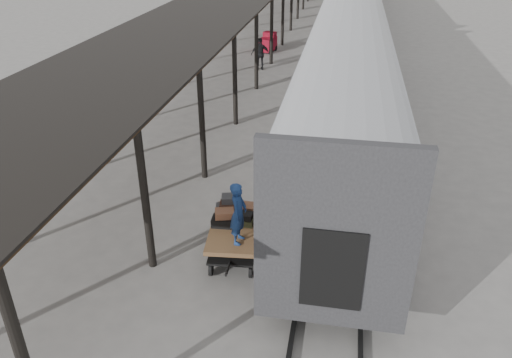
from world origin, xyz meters
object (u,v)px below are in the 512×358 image
Objects in this scene: luggage_tug at (268,43)px; porter at (238,213)px; baggage_cart at (235,233)px; pedestrian at (260,54)px.

porter reaches higher than luggage_tug.
baggage_cart is at bearing 24.27° from porter.
porter is 0.89× the size of pedestrian.
porter is at bearing -67.98° from luggage_tug.
porter is (0.25, -0.65, 1.02)m from baggage_cart.
luggage_tug is 0.95× the size of porter.
porter is at bearing -74.66° from baggage_cart.
pedestrian is (-2.41, 17.73, 0.26)m from baggage_cart.
baggage_cart is 1.55× the size of porter.
luggage_tug is 22.94m from porter.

